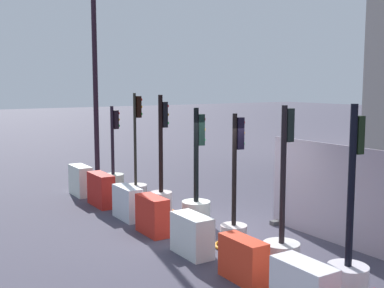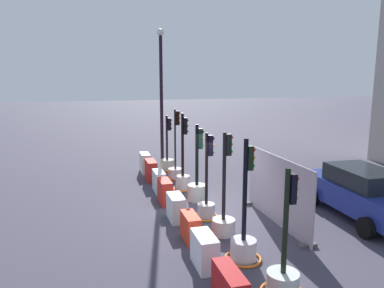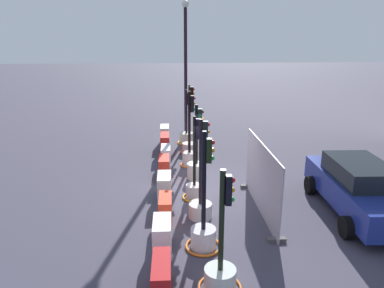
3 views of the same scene
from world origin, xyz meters
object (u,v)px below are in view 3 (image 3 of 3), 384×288
at_px(construction_barrier_5, 165,209).
at_px(construction_barrier_3, 164,168).
at_px(traffic_light_6, 204,230).
at_px(traffic_light_2, 190,152).
at_px(construction_barrier_7, 162,278).
at_px(traffic_light_0, 187,135).
at_px(car_blue_estate, 358,187).
at_px(construction_barrier_0, 165,135).
at_px(construction_barrier_4, 164,187).
at_px(construction_barrier_6, 162,236).
at_px(traffic_light_4, 195,184).
at_px(traffic_light_3, 196,164).
at_px(street_lamp_post, 186,61).
at_px(traffic_light_1, 189,143).
at_px(construction_barrier_2, 166,156).
at_px(traffic_light_5, 201,201).
at_px(traffic_light_7, 221,271).
at_px(construction_barrier_1, 165,144).

bearing_deg(construction_barrier_5, construction_barrier_3, -178.97).
bearing_deg(traffic_light_6, traffic_light_2, 179.91).
bearing_deg(construction_barrier_5, traffic_light_6, 34.39).
distance_m(construction_barrier_5, construction_barrier_7, 3.11).
xyz_separation_m(traffic_light_0, car_blue_estate, (7.70, 4.78, 0.42)).
bearing_deg(construction_barrier_0, construction_barrier_4, 0.24).
relative_size(traffic_light_6, construction_barrier_6, 3.11).
relative_size(traffic_light_4, construction_barrier_0, 2.71).
distance_m(construction_barrier_3, construction_barrier_6, 4.70).
xyz_separation_m(traffic_light_3, construction_barrier_4, (1.67, -1.20, -0.16)).
relative_size(construction_barrier_0, street_lamp_post, 0.15).
bearing_deg(construction_barrier_3, traffic_light_3, 91.47).
height_order(traffic_light_4, construction_barrier_5, traffic_light_4).
xyz_separation_m(traffic_light_0, traffic_light_2, (3.21, -0.04, 0.18)).
distance_m(traffic_light_1, traffic_light_2, 1.71).
xyz_separation_m(traffic_light_0, street_lamp_post, (-1.44, 0.04, 3.55)).
bearing_deg(traffic_light_4, traffic_light_0, 179.42).
bearing_deg(construction_barrier_7, traffic_light_1, 173.06).
distance_m(traffic_light_3, construction_barrier_2, 1.83).
height_order(traffic_light_5, car_blue_estate, traffic_light_5).
relative_size(traffic_light_7, car_blue_estate, 0.59).
height_order(construction_barrier_1, construction_barrier_6, construction_barrier_1).
bearing_deg(traffic_light_0, traffic_light_1, 2.11).
bearing_deg(construction_barrier_4, construction_barrier_5, 1.38).
bearing_deg(construction_barrier_4, construction_barrier_3, -179.31).
relative_size(traffic_light_6, construction_barrier_1, 2.76).
xyz_separation_m(traffic_light_1, construction_barrier_2, (1.71, -1.09, -0.02)).
bearing_deg(construction_barrier_4, car_blue_estate, 76.50).
bearing_deg(construction_barrier_4, construction_barrier_6, -0.61).
height_order(traffic_light_4, traffic_light_6, traffic_light_6).
distance_m(traffic_light_7, construction_barrier_5, 3.24).
bearing_deg(construction_barrier_3, construction_barrier_7, -0.06).
bearing_deg(traffic_light_1, street_lamp_post, -179.73).
height_order(traffic_light_6, construction_barrier_3, traffic_light_6).
xyz_separation_m(traffic_light_0, traffic_light_5, (7.71, 0.02, 0.13)).
relative_size(traffic_light_7, street_lamp_post, 0.40).
xyz_separation_m(construction_barrier_3, construction_barrier_5, (3.20, 0.06, -0.05)).
bearing_deg(construction_barrier_4, construction_barrier_0, -179.76).
distance_m(construction_barrier_0, construction_barrier_5, 7.84).
distance_m(traffic_light_2, construction_barrier_7, 7.82).
bearing_deg(construction_barrier_3, traffic_light_4, 31.00).
relative_size(traffic_light_1, traffic_light_4, 1.12).
distance_m(construction_barrier_3, construction_barrier_5, 3.20).
bearing_deg(traffic_light_4, construction_barrier_4, -93.98).
height_order(construction_barrier_5, construction_barrier_6, construction_barrier_6).
distance_m(traffic_light_4, construction_barrier_5, 1.79).
bearing_deg(construction_barrier_0, traffic_light_3, 14.94).
relative_size(traffic_light_7, construction_barrier_6, 2.75).
distance_m(traffic_light_7, construction_barrier_2, 7.74).
height_order(traffic_light_2, construction_barrier_0, traffic_light_2).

